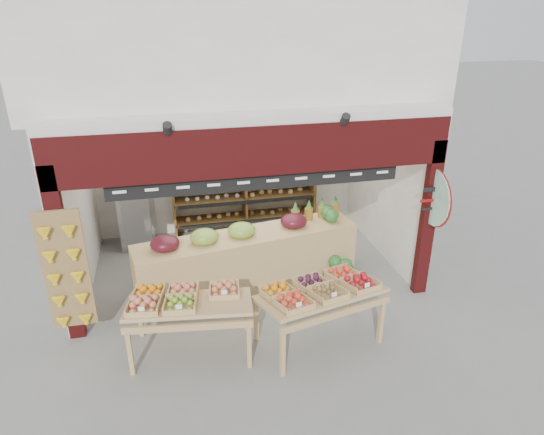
{
  "coord_description": "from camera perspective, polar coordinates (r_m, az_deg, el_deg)",
  "views": [
    {
      "loc": [
        -1.24,
        -7.39,
        4.52
      ],
      "look_at": [
        0.38,
        -0.2,
        1.23
      ],
      "focal_mm": 32.0,
      "sensor_mm": 36.0,
      "label": 1
    }
  ],
  "objects": [
    {
      "name": "cardboard_stack",
      "position": [
        8.9,
        -10.75,
        -5.15
      ],
      "size": [
        0.97,
        0.71,
        0.67
      ],
      "color": "beige",
      "rests_on": "ground"
    },
    {
      "name": "banana_board",
      "position": [
        7.24,
        -23.07,
        -6.13
      ],
      "size": [
        0.6,
        0.15,
        1.8
      ],
      "color": "olive",
      "rests_on": "ground"
    },
    {
      "name": "shop_structure",
      "position": [
        9.11,
        -5.18,
        20.15
      ],
      "size": [
        6.36,
        5.12,
        5.4
      ],
      "color": "white",
      "rests_on": "ground"
    },
    {
      "name": "gift_sign",
      "position": [
        7.91,
        18.56,
        2.23
      ],
      "size": [
        0.04,
        0.93,
        0.92
      ],
      "color": "silver",
      "rests_on": "ground"
    },
    {
      "name": "refrigerator",
      "position": [
        9.88,
        -15.66,
        0.95
      ],
      "size": [
        0.7,
        0.7,
        1.6
      ],
      "primitive_type": "cube",
      "rotation": [
        0.0,
        0.0,
        -0.13
      ],
      "color": "#AFB0B6",
      "rests_on": "ground"
    },
    {
      "name": "back_shelving",
      "position": [
        10.04,
        -3.28,
        4.54
      ],
      "size": [
        2.99,
        0.49,
        1.85
      ],
      "color": "brown",
      "rests_on": "ground"
    },
    {
      "name": "watermelon_pile",
      "position": [
        8.58,
        8.37,
        -6.72
      ],
      "size": [
        0.66,
        0.62,
        0.47
      ],
      "color": "#184A1C",
      "rests_on": "ground"
    },
    {
      "name": "display_table_right",
      "position": [
        6.84,
        5.63,
        -8.57
      ],
      "size": [
        1.87,
        1.31,
        1.07
      ],
      "color": "tan",
      "rests_on": "ground"
    },
    {
      "name": "display_table_left",
      "position": [
        6.76,
        -10.62,
        -9.6
      ],
      "size": [
        1.77,
        1.13,
        1.06
      ],
      "color": "tan",
      "rests_on": "ground"
    },
    {
      "name": "mid_counter",
      "position": [
        8.33,
        -2.92,
        -4.71
      ],
      "size": [
        3.89,
        1.39,
        1.18
      ],
      "color": "tan",
      "rests_on": "ground"
    },
    {
      "name": "ground",
      "position": [
        8.75,
        -2.75,
        -7.1
      ],
      "size": [
        60.0,
        60.0,
        0.0
      ],
      "primitive_type": "plane",
      "color": "slate",
      "rests_on": "ground"
    }
  ]
}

